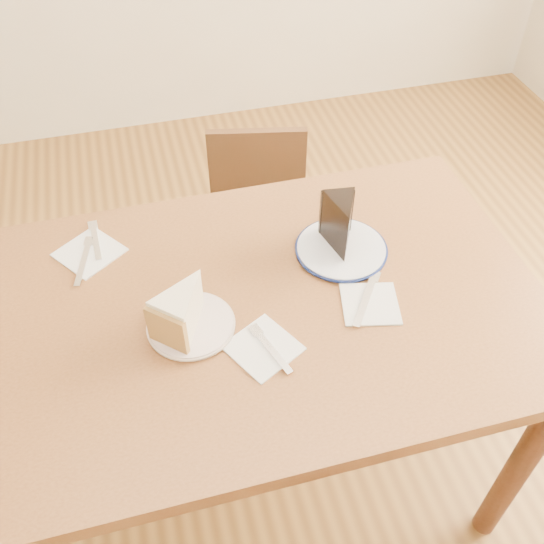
{
  "coord_description": "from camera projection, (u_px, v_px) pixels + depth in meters",
  "views": [
    {
      "loc": [
        -0.22,
        -0.85,
        1.74
      ],
      "look_at": [
        0.02,
        0.03,
        0.8
      ],
      "focal_mm": 40.0,
      "sensor_mm": 36.0,
      "label": 1
    }
  ],
  "objects": [
    {
      "name": "carrot_cake",
      "position": [
        186.0,
        308.0,
        1.23
      ],
      "size": [
        0.15,
        0.15,
        0.09
      ],
      "primitive_type": null,
      "rotation": [
        0.0,
        0.0,
        -0.75
      ],
      "color": "#F3E9C9",
      "rests_on": "plate_cream"
    },
    {
      "name": "chocolate_cake",
      "position": [
        341.0,
        227.0,
        1.38
      ],
      "size": [
        0.09,
        0.11,
        0.12
      ],
      "primitive_type": null,
      "rotation": [
        0.0,
        0.0,
        3.02
      ],
      "color": "black",
      "rests_on": "plate_navy"
    },
    {
      "name": "table",
      "position": [
        269.0,
        329.0,
        1.39
      ],
      "size": [
        1.2,
        0.8,
        0.75
      ],
      "color": "#4E2C15",
      "rests_on": "ground"
    },
    {
      "name": "plate_cream",
      "position": [
        191.0,
        325.0,
        1.27
      ],
      "size": [
        0.18,
        0.18,
        0.01
      ],
      "primitive_type": "cylinder",
      "color": "silver",
      "rests_on": "table"
    },
    {
      "name": "plate_navy",
      "position": [
        341.0,
        249.0,
        1.42
      ],
      "size": [
        0.21,
        0.21,
        0.01
      ],
      "primitive_type": "cylinder",
      "color": "white",
      "rests_on": "table"
    },
    {
      "name": "fork_cream",
      "position": [
        271.0,
        349.0,
        1.22
      ],
      "size": [
        0.06,
        0.14,
        0.0
      ],
      "primitive_type": "cube",
      "rotation": [
        0.0,
        0.0,
        0.32
      ],
      "color": "silver",
      "rests_on": "napkin_cream"
    },
    {
      "name": "napkin_cream",
      "position": [
        263.0,
        348.0,
        1.23
      ],
      "size": [
        0.17,
        0.17,
        0.0
      ],
      "primitive_type": "cube",
      "rotation": [
        0.0,
        0.0,
        0.5
      ],
      "color": "white",
      "rests_on": "table"
    },
    {
      "name": "ground",
      "position": [
        270.0,
        462.0,
        1.86
      ],
      "size": [
        4.0,
        4.0,
        0.0
      ],
      "primitive_type": "plane",
      "color": "#523516",
      "rests_on": "ground"
    },
    {
      "name": "fork_spare",
      "position": [
        96.0,
        240.0,
        1.45
      ],
      "size": [
        0.02,
        0.14,
        0.0
      ],
      "primitive_type": "cube",
      "rotation": [
        0.0,
        0.0,
        0.06
      ],
      "color": "silver",
      "rests_on": "napkin_spare"
    },
    {
      "name": "napkin_navy",
      "position": [
        370.0,
        304.0,
        1.31
      ],
      "size": [
        0.14,
        0.14,
        0.0
      ],
      "primitive_type": "cube",
      "rotation": [
        0.0,
        0.0,
        -0.22
      ],
      "color": "white",
      "rests_on": "table"
    },
    {
      "name": "napkin_spare",
      "position": [
        90.0,
        252.0,
        1.42
      ],
      "size": [
        0.18,
        0.18,
        0.0
      ],
      "primitive_type": "cube",
      "rotation": [
        0.0,
        0.0,
        0.63
      ],
      "color": "white",
      "rests_on": "table"
    },
    {
      "name": "knife_spare",
      "position": [
        84.0,
        261.0,
        1.4
      ],
      "size": [
        0.05,
        0.16,
        0.0
      ],
      "primitive_type": "cube",
      "rotation": [
        0.0,
        0.0,
        -0.24
      ],
      "color": "silver",
      "rests_on": "napkin_spare"
    },
    {
      "name": "knife_navy",
      "position": [
        366.0,
        298.0,
        1.32
      ],
      "size": [
        0.11,
        0.15,
        0.0
      ],
      "primitive_type": "cube",
      "rotation": [
        0.0,
        0.0,
        -0.62
      ],
      "color": "silver",
      "rests_on": "napkin_navy"
    },
    {
      "name": "chair_far",
      "position": [
        259.0,
        236.0,
        1.97
      ],
      "size": [
        0.43,
        0.43,
        0.73
      ],
      "rotation": [
        0.0,
        0.0,
        2.93
      ],
      "color": "#361F10",
      "rests_on": "ground"
    }
  ]
}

